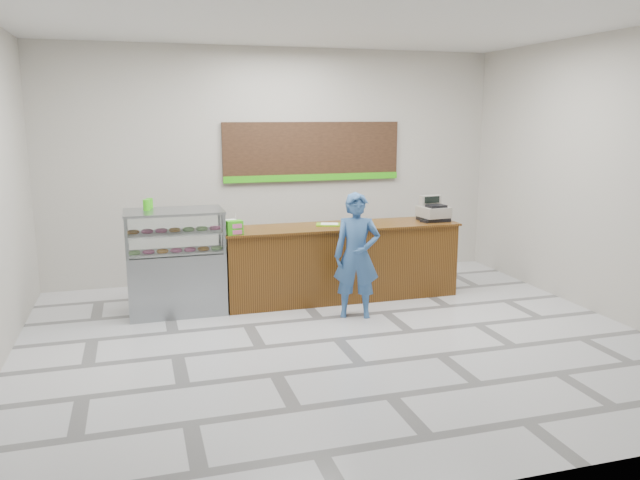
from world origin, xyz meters
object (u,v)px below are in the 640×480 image
object	(u,v)px
sales_counter	(341,262)
cash_register	(433,212)
customer	(357,256)
serving_tray	(328,224)
display_case	(176,261)

from	to	relation	value
sales_counter	cash_register	bearing A→B (deg)	-1.02
customer	serving_tray	bearing A→B (deg)	116.18
sales_counter	serving_tray	size ratio (longest dim) A/B	8.63
display_case	customer	xyz separation A→B (m)	(2.15, -0.81, 0.11)
sales_counter	display_case	bearing A→B (deg)	-179.99
display_case	customer	size ratio (longest dim) A/B	0.85
sales_counter	display_case	size ratio (longest dim) A/B	2.45
display_case	cash_register	xyz separation A→B (m)	(3.58, -0.02, 0.48)
serving_tray	customer	bearing A→B (deg)	-64.81
display_case	serving_tray	size ratio (longest dim) A/B	3.52
cash_register	display_case	bearing A→B (deg)	173.63
cash_register	customer	world-z (taller)	customer
serving_tray	sales_counter	bearing A→B (deg)	3.09
display_case	cash_register	distance (m)	3.62
cash_register	customer	distance (m)	1.68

